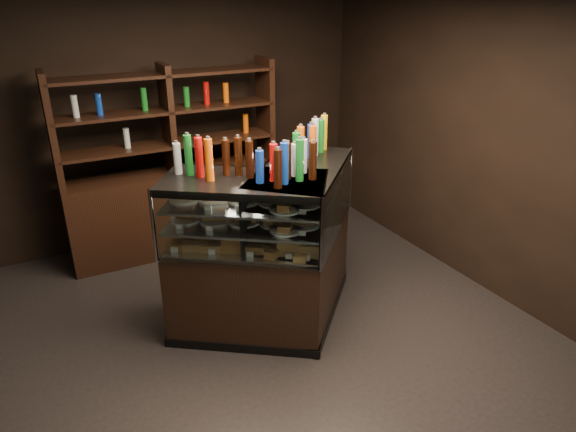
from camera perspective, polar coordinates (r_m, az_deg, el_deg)
name	(u,v)px	position (r m, az deg, el deg)	size (l,w,h in m)	color
ground	(241,357)	(4.22, -5.22, -15.32)	(5.00, 5.00, 0.00)	black
room_shell	(230,112)	(3.35, -6.47, 11.38)	(5.02, 5.02, 3.01)	black
display_case	(275,274)	(4.35, -1.50, -6.44)	(1.89, 1.35, 1.37)	black
food_display	(274,212)	(4.09, -1.55, 0.46)	(1.54, 0.94, 0.43)	#B17A3F
bottles_top	(273,155)	(3.93, -1.68, 6.83)	(1.36, 0.80, 0.30)	#147223
potted_conifer	(272,234)	(4.94, -1.77, -1.98)	(0.41, 0.41, 0.88)	black
back_shelving	(175,197)	(5.65, -12.42, 2.09)	(2.24, 0.44, 2.00)	black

